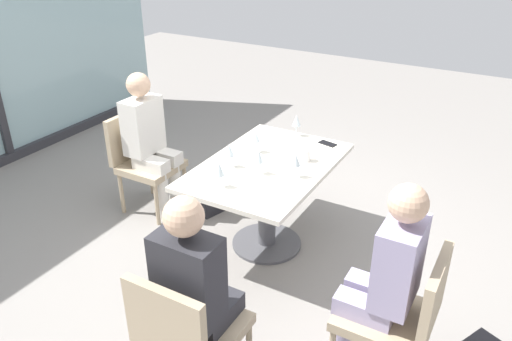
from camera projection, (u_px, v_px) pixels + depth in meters
ground_plane at (267, 244)px, 4.14m from camera, size 12.00×12.00×0.00m
dining_table_main at (267, 185)px, 3.89m from camera, size 1.34×0.88×0.73m
chair_front_left at (401, 311)px, 2.74m from camera, size 0.46×0.50×0.87m
chair_side_end at (186, 330)px, 2.61m from camera, size 0.50×0.46×0.87m
chair_near_window at (142, 157)px, 4.47m from camera, size 0.46×0.51×0.87m
person_front_left at (385, 275)px, 2.69m from camera, size 0.34×0.39×1.26m
person_side_end at (196, 287)px, 2.61m from camera, size 0.39×0.34×1.26m
person_near_window at (149, 138)px, 4.33m from camera, size 0.34×0.39×1.26m
wine_glass_0 at (255, 137)px, 3.94m from camera, size 0.07×0.07×0.18m
wine_glass_1 at (229, 151)px, 3.71m from camera, size 0.07×0.07×0.18m
wine_glass_2 at (297, 121)px, 4.23m from camera, size 0.07×0.07×0.18m
wine_glass_3 at (219, 170)px, 3.43m from camera, size 0.07×0.07×0.18m
wine_glass_4 at (259, 157)px, 3.61m from camera, size 0.07×0.07×0.18m
wine_glass_5 at (296, 160)px, 3.56m from camera, size 0.07×0.07×0.18m
coffee_cup at (305, 155)px, 3.84m from camera, size 0.08×0.08×0.09m
cell_phone_on_table at (328, 144)px, 4.13m from camera, size 0.10×0.16×0.01m
handbag_2 at (213, 197)px, 4.55m from camera, size 0.33×0.24×0.28m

